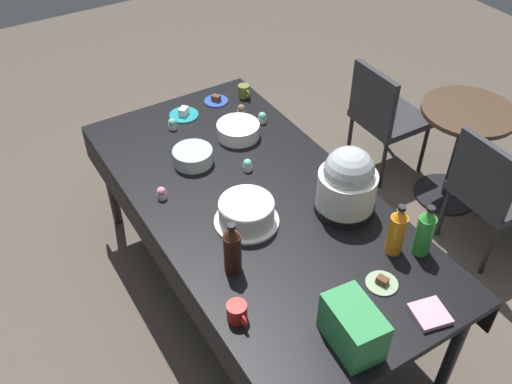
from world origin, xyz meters
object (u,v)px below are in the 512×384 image
cupcake_mint (172,124)px  cupcake_cocoa (161,193)px  cupcake_berry (262,118)px  soda_bottle_lime_soda (425,232)px  soda_bottle_cola (232,249)px  round_cafe_table (461,138)px  slow_cooker (347,183)px  soda_bottle_orange_juice (397,231)px  ceramic_snack_bowl (238,130)px  dessert_plate_teal (184,114)px  coffee_mug_red (237,312)px  potluck_table (256,208)px  maroon_chair_right (491,188)px  maroon_chair_left (384,113)px  soda_carton (353,327)px  cupcake_rose (241,110)px  frosted_layer_cake (246,213)px  dessert_plate_cobalt (216,100)px  glass_salad_bowl (193,156)px  dessert_plate_sage (382,283)px  cupcake_vanilla (247,165)px  coffee_mug_olive (244,91)px

cupcake_mint → cupcake_cocoa: bearing=-30.2°
cupcake_berry → soda_bottle_lime_soda: size_ratio=0.25×
soda_bottle_cola → round_cafe_table: soda_bottle_cola is taller
slow_cooker → soda_bottle_orange_juice: (0.34, 0.02, -0.04)m
ceramic_snack_bowl → dessert_plate_teal: size_ratio=1.40×
dessert_plate_teal → round_cafe_table: (0.84, 1.59, -0.26)m
soda_bottle_orange_juice → coffee_mug_red: bearing=-93.1°
soda_bottle_orange_juice → soda_bottle_cola: 0.74m
potluck_table → maroon_chair_right: maroon_chair_right is taller
maroon_chair_left → soda_carton: bearing=-45.8°
soda_carton → slow_cooker: bearing=149.2°
cupcake_rose → coffee_mug_red: size_ratio=0.54×
frosted_layer_cake → ceramic_snack_bowl: bearing=153.1°
ceramic_snack_bowl → dessert_plate_teal: 0.40m
dessert_plate_cobalt → cupcake_berry: bearing=19.7°
glass_salad_bowl → dessert_plate_sage: bearing=14.5°
slow_cooker → cupcake_rose: bearing=-179.9°
ceramic_snack_bowl → dessert_plate_cobalt: 0.41m
cupcake_berry → soda_bottle_cola: bearing=-38.4°
soda_carton → round_cafe_table: soda_carton is taller
glass_salad_bowl → frosted_layer_cake: bearing=0.8°
cupcake_vanilla → maroon_chair_right: 1.47m
cupcake_cocoa → potluck_table: bearing=57.1°
potluck_table → frosted_layer_cake: frosted_layer_cake is taller
dessert_plate_teal → soda_carton: (1.81, -0.15, 0.09)m
cupcake_cocoa → cupcake_berry: size_ratio=1.00×
cupcake_vanilla → soda_bottle_orange_juice: 0.91m
potluck_table → coffee_mug_red: bearing=-37.4°
cupcake_vanilla → maroon_chair_left: maroon_chair_left is taller
cupcake_vanilla → maroon_chair_left: size_ratio=0.08×
cupcake_berry → cupcake_mint: bearing=-114.3°
dessert_plate_cobalt → maroon_chair_left: maroon_chair_left is taller
slow_cooker → cupcake_cocoa: bearing=-126.8°
ceramic_snack_bowl → cupcake_rose: bearing=145.1°
glass_salad_bowl → cupcake_berry: size_ratio=3.25×
cupcake_cocoa → cupcake_rose: bearing=121.7°
coffee_mug_red → soda_carton: soda_carton is taller
potluck_table → soda_carton: soda_carton is taller
cupcake_mint → coffee_mug_red: bearing=-14.5°
soda_bottle_cola → round_cafe_table: size_ratio=0.38×
maroon_chair_right → potluck_table: bearing=-106.0°
coffee_mug_olive → soda_carton: soda_carton is taller
potluck_table → glass_salad_bowl: bearing=-163.3°
glass_salad_bowl → soda_carton: soda_carton is taller
potluck_table → cupcake_cocoa: cupcake_cocoa is taller
soda_bottle_cola → maroon_chair_right: (0.06, 1.72, -0.38)m
cupcake_vanilla → maroon_chair_right: size_ratio=0.08×
cupcake_berry → soda_bottle_orange_juice: soda_bottle_orange_juice is taller
dessert_plate_cobalt → soda_bottle_cola: (1.27, -0.60, 0.11)m
ceramic_snack_bowl → dessert_plate_teal: ceramic_snack_bowl is taller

